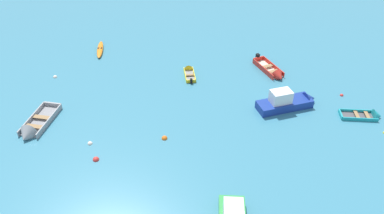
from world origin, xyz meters
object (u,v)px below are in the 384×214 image
Objects in this scene: mooring_buoy_between_boats_left at (342,95)px; rowboat_red_outer_right at (273,72)px; motor_launch_deep_blue_back_row_center at (288,101)px; kayak_orange_far_back at (100,49)px; rowboat_grey_near_left at (32,130)px; mooring_buoy_near_foreground at (55,77)px; mooring_buoy_midfield at (96,160)px; rowboat_turquoise_midfield_left at (370,116)px; mooring_buoy_central at (165,138)px; mooring_buoy_outer_edge at (90,144)px; rowboat_yellow_back_row_right at (189,71)px.

rowboat_red_outer_right is at bearing 133.92° from mooring_buoy_between_boats_left.
mooring_buoy_between_boats_left is at bearing -46.08° from rowboat_red_outer_right.
mooring_buoy_between_boats_left is (5.38, 0.51, -0.56)m from motor_launch_deep_blue_back_row_center.
motor_launch_deep_blue_back_row_center reaches higher than kayak_orange_far_back.
rowboat_grey_near_left is 12.39× the size of mooring_buoy_near_foreground.
mooring_buoy_near_foreground is 0.86× the size of mooring_buoy_midfield.
rowboat_turquoise_midfield_left is 28.08m from mooring_buoy_near_foreground.
mooring_buoy_near_foreground is (-19.44, 9.27, -0.56)m from motor_launch_deep_blue_back_row_center.
rowboat_grey_near_left is 10.25m from mooring_buoy_central.
rowboat_red_outer_right is at bearing -28.09° from kayak_orange_far_back.
rowboat_red_outer_right is 18.23m from mooring_buoy_outer_edge.
mooring_buoy_near_foreground is at bearing 106.43° from mooring_buoy_midfield.
rowboat_yellow_back_row_right is at bearing 41.65° from mooring_buoy_outer_edge.
rowboat_red_outer_right is at bearing 80.44° from motor_launch_deep_blue_back_row_center.
mooring_buoy_outer_edge is (-9.36, -8.33, -0.14)m from rowboat_yellow_back_row_right.
motor_launch_deep_blue_back_row_center is at bearing 8.86° from mooring_buoy_central.
mooring_buoy_outer_edge is at bearing -175.91° from mooring_buoy_between_boats_left.
rowboat_yellow_back_row_right is 7.59× the size of mooring_buoy_near_foreground.
rowboat_red_outer_right is 0.93× the size of rowboat_grey_near_left.
rowboat_red_outer_right is 8.06m from rowboat_yellow_back_row_right.
rowboat_red_outer_right is at bearing 122.28° from rowboat_turquoise_midfield_left.
rowboat_turquoise_midfield_left reaches higher than mooring_buoy_outer_edge.
mooring_buoy_midfield is (0.40, -1.81, 0.00)m from mooring_buoy_outer_edge.
mooring_buoy_central is (5.10, 1.17, 0.00)m from mooring_buoy_midfield.
rowboat_grey_near_left reaches higher than rowboat_red_outer_right.
kayak_orange_far_back is 24.39m from mooring_buoy_between_boats_left.
mooring_buoy_near_foreground is 12.63m from mooring_buoy_midfield.
rowboat_turquoise_midfield_left reaches higher than mooring_buoy_near_foreground.
mooring_buoy_midfield is at bearing -41.78° from rowboat_grey_near_left.
mooring_buoy_near_foreground is at bearing 107.12° from mooring_buoy_outer_edge.
rowboat_grey_near_left is 10.68× the size of mooring_buoy_midfield.
rowboat_red_outer_right is 1.30× the size of rowboat_turquoise_midfield_left.
mooring_buoy_between_boats_left is at bearing 5.46° from motor_launch_deep_blue_back_row_center.
mooring_buoy_midfield is (-21.78, -0.05, -0.14)m from rowboat_turquoise_midfield_left.
rowboat_turquoise_midfield_left reaches higher than rowboat_yellow_back_row_right.
kayak_orange_far_back is at bearing 45.98° from mooring_buoy_near_foreground.
mooring_buoy_between_boats_left is 21.51m from mooring_buoy_midfield.
rowboat_red_outer_right is at bearing 19.96° from mooring_buoy_outer_edge.
mooring_buoy_central is (9.79, -3.03, -0.21)m from rowboat_grey_near_left.
rowboat_yellow_back_row_right is (-7.78, 2.10, -0.09)m from rowboat_red_outer_right.
mooring_buoy_outer_edge is 1.86m from mooring_buoy_midfield.
rowboat_yellow_back_row_right is 13.53m from mooring_buoy_midfield.
rowboat_yellow_back_row_right is (8.22, -6.44, -0.03)m from kayak_orange_far_back.
mooring_buoy_central is (-3.86, -8.97, -0.14)m from rowboat_yellow_back_row_right.
kayak_orange_far_back reaches higher than mooring_buoy_near_foreground.
mooring_buoy_central is (5.49, -0.65, 0.00)m from mooring_buoy_outer_edge.
rowboat_red_outer_right is 13.52m from mooring_buoy_central.
rowboat_turquoise_midfield_left reaches higher than kayak_orange_far_back.
kayak_orange_far_back is 16.01m from mooring_buoy_central.
rowboat_yellow_back_row_right is at bearing 48.53° from mooring_buoy_midfield.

